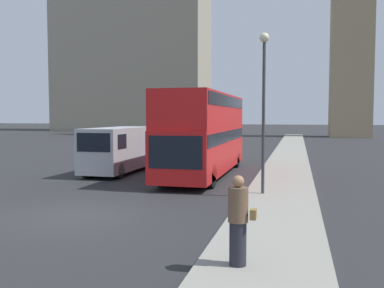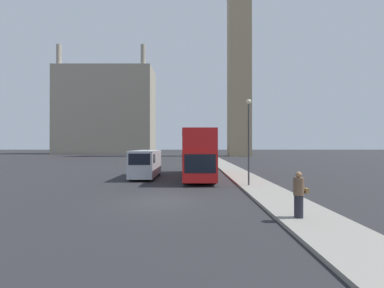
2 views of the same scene
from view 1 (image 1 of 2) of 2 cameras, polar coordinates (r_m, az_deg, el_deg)
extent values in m
plane|color=#28282B|center=(14.24, -16.02, -9.07)|extent=(300.00, 300.00, 0.00)
cube|color=gray|center=(12.41, 10.82, -10.54)|extent=(2.71, 120.00, 0.15)
cube|color=#9E937F|center=(94.32, -8.04, 10.69)|extent=(32.20, 12.97, 29.18)
cube|color=red|center=(22.49, 1.72, -0.63)|extent=(2.53, 11.18, 2.22)
cube|color=red|center=(22.43, 1.73, 4.41)|extent=(2.53, 10.95, 1.73)
cube|color=black|center=(22.45, 1.73, 1.12)|extent=(2.57, 10.73, 0.55)
cube|color=black|center=(22.44, 1.73, 5.66)|extent=(2.57, 10.51, 0.55)
cube|color=black|center=(17.05, -2.27, -1.13)|extent=(2.23, 0.03, 1.33)
cylinder|color=black|center=(19.05, -3.48, -4.07)|extent=(0.71, 1.07, 1.07)
cylinder|color=black|center=(18.59, 1.91, -4.26)|extent=(0.71, 1.07, 1.07)
cylinder|color=black|center=(26.57, 1.58, -1.85)|extent=(0.71, 1.07, 1.07)
cylinder|color=black|center=(26.24, 5.48, -1.93)|extent=(0.71, 1.07, 1.07)
cube|color=#B2B7BC|center=(23.79, -9.72, -0.57)|extent=(2.06, 5.99, 2.28)
cube|color=black|center=(21.05, -13.03, 0.20)|extent=(1.75, 0.02, 0.91)
cube|color=black|center=(22.00, -11.77, 0.37)|extent=(2.09, 1.08, 0.73)
cylinder|color=black|center=(22.39, -13.60, -3.36)|extent=(0.51, 0.79, 0.79)
cylinder|color=black|center=(21.72, -9.99, -3.53)|extent=(0.51, 0.79, 0.79)
cylinder|color=black|center=(26.05, -9.46, -2.32)|extent=(0.51, 0.79, 0.79)
cylinder|color=black|center=(25.48, -6.27, -2.43)|extent=(0.51, 0.79, 0.79)
cylinder|color=#23232D|center=(8.78, 6.13, -13.06)|extent=(0.34, 0.34, 0.88)
cylinder|color=brown|center=(8.58, 6.17, -8.04)|extent=(0.40, 0.40, 0.69)
sphere|color=#9E704C|center=(8.50, 6.19, -4.97)|extent=(0.24, 0.24, 0.24)
cube|color=olive|center=(8.59, 8.18, -9.24)|extent=(0.12, 0.24, 0.20)
cylinder|color=#38383D|center=(16.54, 9.51, 3.35)|extent=(0.12, 0.12, 5.75)
sphere|color=beige|center=(16.80, 9.63, 13.83)|extent=(0.36, 0.36, 0.36)
camera|label=2|loc=(5.60, -94.13, -1.50)|focal=24.00mm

